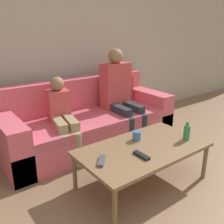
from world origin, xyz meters
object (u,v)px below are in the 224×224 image
object	(u,v)px
tv_remote_0	(141,155)
bottle	(187,132)
person_child	(62,114)
cup_near	(137,136)
tv_remote_1	(101,161)
couch	(88,122)
person_adult	(119,89)
coffee_table	(143,150)

from	to	relation	value
tv_remote_0	bottle	size ratio (longest dim) A/B	0.92
person_child	cup_near	xyz separation A→B (m)	(0.39, -0.81, -0.07)
tv_remote_1	bottle	distance (m)	0.91
couch	tv_remote_0	xyz separation A→B (m)	(-0.21, -1.21, 0.13)
cup_near	tv_remote_0	size ratio (longest dim) A/B	0.53
person_adult	person_child	bearing A→B (deg)	-175.10
person_child	bottle	xyz separation A→B (m)	(0.78, -1.10, -0.04)
tv_remote_1	bottle	bearing A→B (deg)	32.16
coffee_table	tv_remote_1	world-z (taller)	tv_remote_1
cup_near	tv_remote_0	world-z (taller)	cup_near
person_adult	bottle	distance (m)	1.17
couch	tv_remote_1	xyz separation A→B (m)	(-0.54, -1.08, 0.13)
tv_remote_1	person_child	bearing A→B (deg)	124.13
tv_remote_0	tv_remote_1	world-z (taller)	same
couch	cup_near	bearing A→B (deg)	-91.63
couch	bottle	xyz separation A→B (m)	(0.36, -1.22, 0.20)
cup_near	person_child	bearing A→B (deg)	115.41
coffee_table	person_child	bearing A→B (deg)	109.10
coffee_table	tv_remote_0	world-z (taller)	tv_remote_0
person_adult	person_child	distance (m)	0.86
couch	person_child	bearing A→B (deg)	-163.12
cup_near	bottle	distance (m)	0.48
person_adult	cup_near	size ratio (longest dim) A/B	12.86
person_adult	bottle	xyz separation A→B (m)	(-0.07, -1.15, -0.19)
bottle	cup_near	bearing A→B (deg)	143.90
tv_remote_0	person_child	bearing A→B (deg)	100.89
cup_near	tv_remote_0	xyz separation A→B (m)	(-0.19, -0.27, -0.03)
couch	person_adult	bearing A→B (deg)	-9.64
coffee_table	person_child	distance (m)	1.03
coffee_table	tv_remote_0	distance (m)	0.18
coffee_table	cup_near	world-z (taller)	cup_near
couch	bottle	size ratio (longest dim) A/B	11.75
person_adult	person_child	xyz separation A→B (m)	(-0.85, -0.05, -0.15)
cup_near	bottle	world-z (taller)	bottle
person_adult	cup_near	distance (m)	1.01
person_adult	cup_near	world-z (taller)	person_adult
tv_remote_0	tv_remote_1	size ratio (longest dim) A/B	1.07
cup_near	tv_remote_1	bearing A→B (deg)	-164.88
couch	person_adult	world-z (taller)	person_adult
person_child	cup_near	bearing A→B (deg)	-53.58
couch	coffee_table	bearing A→B (deg)	-94.22
tv_remote_1	bottle	size ratio (longest dim) A/B	0.86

